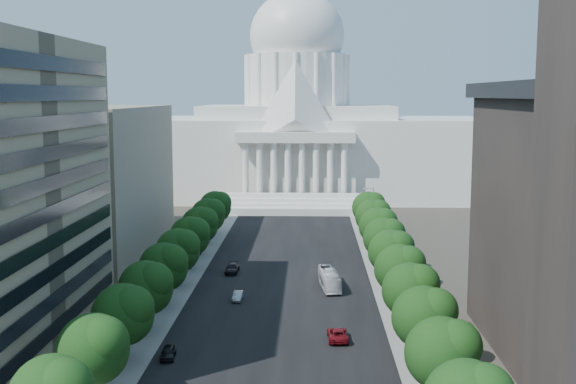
# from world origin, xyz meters

# --- Properties ---
(road_asphalt) EXTENTS (30.00, 260.00, 0.01)m
(road_asphalt) POSITION_xyz_m (0.00, 90.00, 0.00)
(road_asphalt) COLOR black
(road_asphalt) RESTS_ON ground
(sidewalk_left) EXTENTS (8.00, 260.00, 0.02)m
(sidewalk_left) POSITION_xyz_m (-19.00, 90.00, 0.00)
(sidewalk_left) COLOR gray
(sidewalk_left) RESTS_ON ground
(sidewalk_right) EXTENTS (8.00, 260.00, 0.02)m
(sidewalk_right) POSITION_xyz_m (19.00, 90.00, 0.00)
(sidewalk_right) COLOR gray
(sidewalk_right) RESTS_ON ground
(capitol) EXTENTS (120.00, 56.00, 73.00)m
(capitol) POSITION_xyz_m (0.00, 184.89, 20.01)
(capitol) COLOR white
(capitol) RESTS_ON ground
(office_block_left_far) EXTENTS (38.00, 52.00, 30.00)m
(office_block_left_far) POSITION_xyz_m (-48.00, 100.00, 15.00)
(office_block_left_far) COLOR gray
(office_block_left_far) RESTS_ON ground
(tree_l_b) EXTENTS (7.79, 7.60, 9.97)m
(tree_l_b) POSITION_xyz_m (-17.66, 23.81, 6.45)
(tree_l_b) COLOR #33261C
(tree_l_b) RESTS_ON ground
(tree_l_c) EXTENTS (7.79, 7.60, 9.97)m
(tree_l_c) POSITION_xyz_m (-17.66, 35.81, 6.45)
(tree_l_c) COLOR #33261C
(tree_l_c) RESTS_ON ground
(tree_l_d) EXTENTS (7.79, 7.60, 9.97)m
(tree_l_d) POSITION_xyz_m (-17.66, 47.81, 6.45)
(tree_l_d) COLOR #33261C
(tree_l_d) RESTS_ON ground
(tree_l_e) EXTENTS (7.79, 7.60, 9.97)m
(tree_l_e) POSITION_xyz_m (-17.66, 59.81, 6.45)
(tree_l_e) COLOR #33261C
(tree_l_e) RESTS_ON ground
(tree_l_f) EXTENTS (7.79, 7.60, 9.97)m
(tree_l_f) POSITION_xyz_m (-17.66, 71.81, 6.45)
(tree_l_f) COLOR #33261C
(tree_l_f) RESTS_ON ground
(tree_l_g) EXTENTS (7.79, 7.60, 9.97)m
(tree_l_g) POSITION_xyz_m (-17.66, 83.81, 6.45)
(tree_l_g) COLOR #33261C
(tree_l_g) RESTS_ON ground
(tree_l_h) EXTENTS (7.79, 7.60, 9.97)m
(tree_l_h) POSITION_xyz_m (-17.66, 95.81, 6.45)
(tree_l_h) COLOR #33261C
(tree_l_h) RESTS_ON ground
(tree_l_i) EXTENTS (7.79, 7.60, 9.97)m
(tree_l_i) POSITION_xyz_m (-17.66, 107.81, 6.45)
(tree_l_i) COLOR #33261C
(tree_l_i) RESTS_ON ground
(tree_l_j) EXTENTS (7.79, 7.60, 9.97)m
(tree_l_j) POSITION_xyz_m (-17.66, 119.81, 6.45)
(tree_l_j) COLOR #33261C
(tree_l_j) RESTS_ON ground
(tree_r_b) EXTENTS (7.79, 7.60, 9.97)m
(tree_r_b) POSITION_xyz_m (18.34, 23.81, 6.45)
(tree_r_b) COLOR #33261C
(tree_r_b) RESTS_ON ground
(tree_r_c) EXTENTS (7.79, 7.60, 9.97)m
(tree_r_c) POSITION_xyz_m (18.34, 35.81, 6.45)
(tree_r_c) COLOR #33261C
(tree_r_c) RESTS_ON ground
(tree_r_d) EXTENTS (7.79, 7.60, 9.97)m
(tree_r_d) POSITION_xyz_m (18.34, 47.81, 6.45)
(tree_r_d) COLOR #33261C
(tree_r_d) RESTS_ON ground
(tree_r_e) EXTENTS (7.79, 7.60, 9.97)m
(tree_r_e) POSITION_xyz_m (18.34, 59.81, 6.45)
(tree_r_e) COLOR #33261C
(tree_r_e) RESTS_ON ground
(tree_r_f) EXTENTS (7.79, 7.60, 9.97)m
(tree_r_f) POSITION_xyz_m (18.34, 71.81, 6.45)
(tree_r_f) COLOR #33261C
(tree_r_f) RESTS_ON ground
(tree_r_g) EXTENTS (7.79, 7.60, 9.97)m
(tree_r_g) POSITION_xyz_m (18.34, 83.81, 6.45)
(tree_r_g) COLOR #33261C
(tree_r_g) RESTS_ON ground
(tree_r_h) EXTENTS (7.79, 7.60, 9.97)m
(tree_r_h) POSITION_xyz_m (18.34, 95.81, 6.45)
(tree_r_h) COLOR #33261C
(tree_r_h) RESTS_ON ground
(tree_r_i) EXTENTS (7.79, 7.60, 9.97)m
(tree_r_i) POSITION_xyz_m (18.34, 107.81, 6.45)
(tree_r_i) COLOR #33261C
(tree_r_i) RESTS_ON ground
(tree_r_j) EXTENTS (7.79, 7.60, 9.97)m
(tree_r_j) POSITION_xyz_m (18.34, 119.81, 6.45)
(tree_r_j) COLOR #33261C
(tree_r_j) RESTS_ON ground
(streetlight_b) EXTENTS (2.61, 0.44, 9.00)m
(streetlight_b) POSITION_xyz_m (19.90, 35.00, 5.82)
(streetlight_b) COLOR gray
(streetlight_b) RESTS_ON ground
(streetlight_c) EXTENTS (2.61, 0.44, 9.00)m
(streetlight_c) POSITION_xyz_m (19.90, 60.00, 5.82)
(streetlight_c) COLOR gray
(streetlight_c) RESTS_ON ground
(streetlight_d) EXTENTS (2.61, 0.44, 9.00)m
(streetlight_d) POSITION_xyz_m (19.90, 85.00, 5.82)
(streetlight_d) COLOR gray
(streetlight_d) RESTS_ON ground
(streetlight_e) EXTENTS (2.61, 0.44, 9.00)m
(streetlight_e) POSITION_xyz_m (19.90, 110.00, 5.82)
(streetlight_e) COLOR gray
(streetlight_e) RESTS_ON ground
(streetlight_f) EXTENTS (2.61, 0.44, 9.00)m
(streetlight_f) POSITION_xyz_m (19.90, 135.00, 5.82)
(streetlight_f) COLOR gray
(streetlight_f) RESTS_ON ground
(car_dark_a) EXTENTS (1.97, 4.34, 1.45)m
(car_dark_a) POSITION_xyz_m (-13.02, 37.91, 0.72)
(car_dark_a) COLOR black
(car_dark_a) RESTS_ON ground
(car_silver) EXTENTS (1.60, 4.23, 1.38)m
(car_silver) POSITION_xyz_m (-6.93, 63.58, 0.69)
(car_silver) COLOR #999BA0
(car_silver) RESTS_ON ground
(car_red) EXTENTS (2.85, 5.82, 1.59)m
(car_red) POSITION_xyz_m (8.24, 45.25, 0.80)
(car_red) COLOR maroon
(car_red) RESTS_ON ground
(car_dark_b) EXTENTS (2.40, 5.67, 1.63)m
(car_dark_b) POSITION_xyz_m (-9.79, 81.24, 0.82)
(car_dark_b) COLOR black
(car_dark_b) RESTS_ON ground
(city_bus) EXTENTS (3.77, 11.29, 3.09)m
(city_bus) POSITION_xyz_m (7.76, 71.34, 1.54)
(city_bus) COLOR silver
(city_bus) RESTS_ON ground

